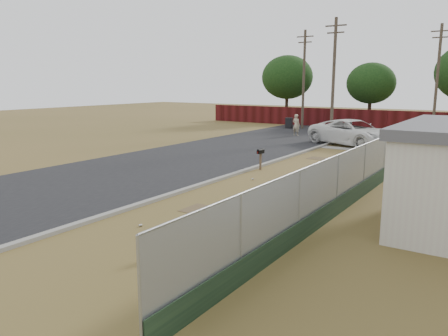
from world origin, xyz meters
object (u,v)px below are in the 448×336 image
Objects in this scene: mailbox at (261,153)px; fire_hydrant at (186,235)px; pedestrian at (296,125)px; pickup_truck at (353,133)px; trash_bin at (289,123)px.

fire_hydrant is at bearing -71.21° from mailbox.
mailbox is 0.60× the size of pedestrian.
mailbox is at bearing 108.79° from fire_hydrant.
fire_hydrant is 21.64m from pickup_truck.
pickup_truck is 3.62× the size of pedestrian.
fire_hydrant is at bearing 116.72° from pedestrian.
pickup_truck is (-2.40, 21.50, 0.49)m from fire_hydrant.
fire_hydrant is 0.13× the size of pickup_truck.
mailbox is 20.64m from trash_bin.
trash_bin is (-8.64, 8.09, -0.37)m from pickup_truck.
fire_hydrant is at bearing -150.28° from pickup_truck.
mailbox is 0.17× the size of pickup_truck.
pedestrian reaches higher than fire_hydrant.
fire_hydrant is 0.85× the size of trash_bin.
pickup_truck reaches higher than fire_hydrant.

